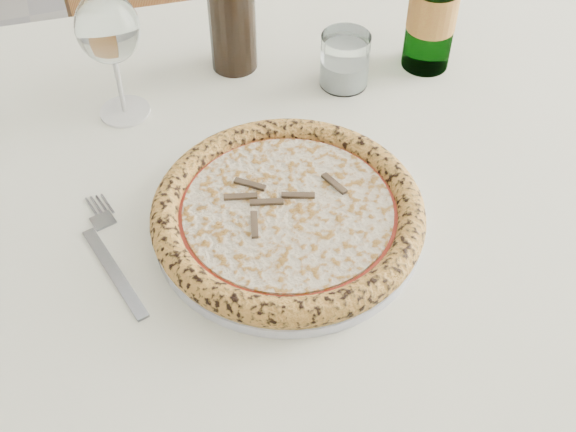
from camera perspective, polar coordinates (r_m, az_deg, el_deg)
The scene contains 7 objects.
dining_table at distance 1.00m, azimuth -1.84°, elevation -0.08°, with size 1.57×0.99×0.76m.
chair_far at distance 1.66m, azimuth -8.34°, elevation 15.03°, with size 0.51×0.51×0.93m.
plate at distance 0.86m, azimuth -0.00°, elevation -0.51°, with size 0.32×0.32×0.02m.
pizza at distance 0.85m, azimuth -0.00°, elevation 0.29°, with size 0.32×0.32×0.03m.
fork at distance 0.86m, azimuth -13.83°, elevation -3.09°, with size 0.05×0.22×0.00m.
wine_glass at distance 0.98m, azimuth -14.03°, elevation 14.01°, with size 0.08×0.08×0.19m.
tumbler at distance 1.07m, azimuth 4.49°, elevation 11.93°, with size 0.07×0.07×0.08m.
Camera 1 is at (-0.27, -0.63, 1.40)m, focal length 45.00 mm.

